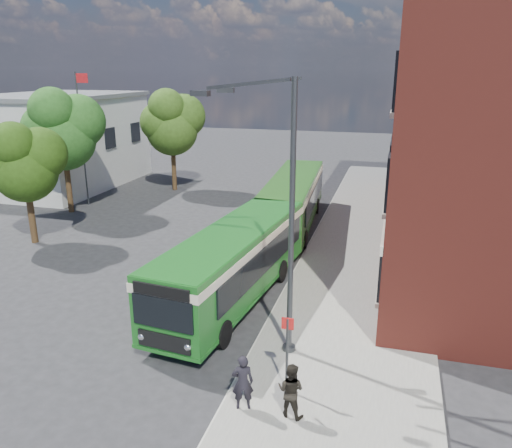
% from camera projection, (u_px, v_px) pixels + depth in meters
% --- Properties ---
extents(ground, '(120.00, 120.00, 0.00)m').
position_uv_depth(ground, '(173.00, 308.00, 20.05)').
color(ground, '#262629').
rests_on(ground, ground).
extents(pavement, '(6.00, 48.00, 0.15)m').
position_uv_depth(pavement, '(364.00, 255.00, 25.55)').
color(pavement, gray).
rests_on(pavement, ground).
extents(kerb_line, '(0.12, 48.00, 0.01)m').
position_uv_depth(kerb_line, '(306.00, 250.00, 26.36)').
color(kerb_line, beige).
rests_on(kerb_line, ground).
extents(white_building, '(9.40, 13.40, 7.30)m').
position_uv_depth(white_building, '(61.00, 140.00, 40.16)').
color(white_building, beige).
rests_on(white_building, ground).
extents(flagpole, '(0.95, 0.10, 9.00)m').
position_uv_depth(flagpole, '(82.00, 134.00, 33.74)').
color(flagpole, '#35383A').
rests_on(flagpole, ground).
extents(street_lamp, '(2.96, 2.38, 9.00)m').
position_uv_depth(street_lamp, '(280.00, 217.00, 15.52)').
color(street_lamp, '#35383A').
rests_on(street_lamp, ground).
extents(bus_stop_sign, '(0.35, 0.08, 2.52)m').
position_uv_depth(bus_stop_sign, '(287.00, 350.00, 14.28)').
color(bus_stop_sign, '#35383A').
rests_on(bus_stop_sign, ground).
extents(bus_front, '(3.69, 10.99, 3.02)m').
position_uv_depth(bus_front, '(234.00, 259.00, 20.23)').
color(bus_front, '#19601C').
rests_on(bus_front, ground).
extents(bus_rear, '(3.31, 11.79, 3.02)m').
position_uv_depth(bus_rear, '(293.00, 196.00, 30.09)').
color(bus_rear, '#255A19').
rests_on(bus_rear, ground).
extents(pedestrian_a, '(0.70, 0.57, 1.65)m').
position_uv_depth(pedestrian_a, '(243.00, 382.00, 13.70)').
color(pedestrian_a, black).
rests_on(pedestrian_a, pavement).
extents(pedestrian_b, '(0.86, 0.73, 1.57)m').
position_uv_depth(pedestrian_b, '(291.00, 390.00, 13.42)').
color(pedestrian_b, black).
rests_on(pedestrian_b, pavement).
extents(tree_left, '(3.95, 3.76, 6.67)m').
position_uv_depth(tree_left, '(24.00, 162.00, 26.23)').
color(tree_left, '#362413').
rests_on(tree_left, ground).
extents(tree_mid, '(4.83, 4.59, 8.15)m').
position_uv_depth(tree_mid, '(62.00, 129.00, 31.78)').
color(tree_mid, '#362413').
rests_on(tree_mid, ground).
extents(tree_right, '(4.64, 4.41, 7.83)m').
position_uv_depth(tree_right, '(172.00, 122.00, 37.94)').
color(tree_right, '#362413').
rests_on(tree_right, ground).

